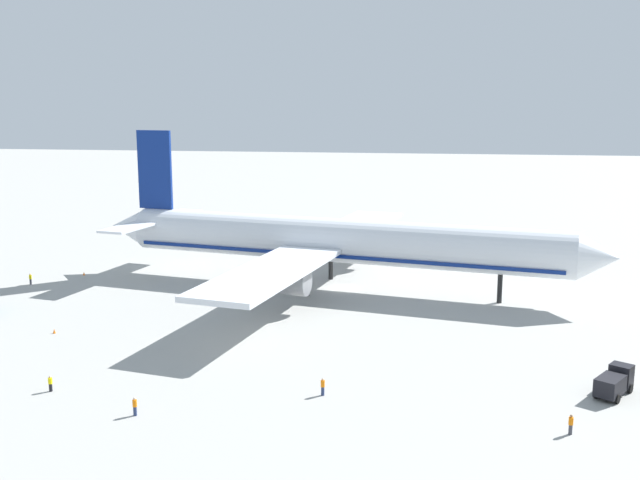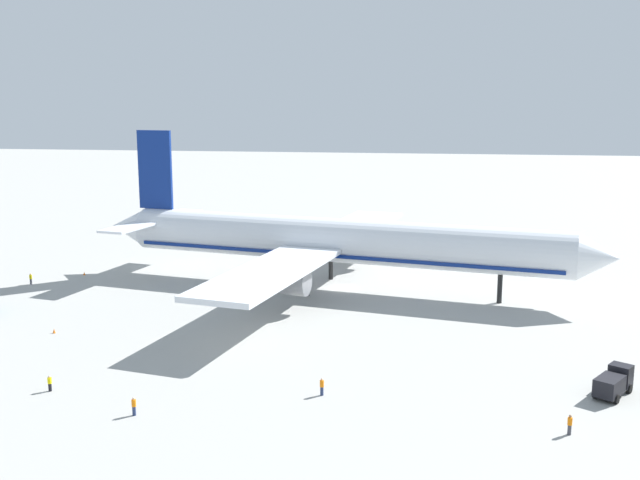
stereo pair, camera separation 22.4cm
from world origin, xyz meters
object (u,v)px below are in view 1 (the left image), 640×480
object	(u,v)px
traffic_cone_4	(208,233)
baggage_cart_0	(581,244)
ground_worker_0	(30,279)
ground_worker_4	(323,387)
service_truck_0	(614,382)
traffic_cone_3	(160,239)
traffic_cone_1	(84,274)
ground_worker_2	(50,383)
ground_worker_1	(135,406)
baggage_cart_2	(603,258)
baggage_cart_1	(468,231)
airliner	(332,241)
traffic_cone_0	(54,331)
ground_worker_5	(571,424)

from	to	relation	value
traffic_cone_4	baggage_cart_0	bearing A→B (deg)	-2.56
ground_worker_0	ground_worker_4	size ratio (longest dim) A/B	0.99
ground_worker_4	ground_worker_0	bearing A→B (deg)	144.97
service_truck_0	baggage_cart_0	distance (m)	75.89
ground_worker_4	traffic_cone_3	world-z (taller)	ground_worker_4
service_truck_0	traffic_cone_1	distance (m)	83.38
ground_worker_2	traffic_cone_4	bearing A→B (deg)	97.71
ground_worker_1	ground_worker_4	xyz separation A→B (m)	(15.95, 7.31, 0.01)
traffic_cone_1	traffic_cone_4	size ratio (longest dim) A/B	1.00
baggage_cart_0	ground_worker_0	distance (m)	99.45
ground_worker_0	baggage_cart_2	bearing A→B (deg)	20.04
baggage_cart_1	ground_worker_2	bearing A→B (deg)	-114.65
baggage_cart_2	ground_worker_4	size ratio (longest dim) A/B	2.02
airliner	baggage_cart_0	size ratio (longest dim) A/B	27.09
service_truck_0	ground_worker_2	distance (m)	54.57
service_truck_0	ground_worker_2	xyz separation A→B (m)	(-54.01, -7.82, -0.53)
traffic_cone_1	traffic_cone_3	distance (m)	31.05
ground_worker_4	traffic_cone_0	bearing A→B (deg)	158.62
ground_worker_1	traffic_cone_1	xyz separation A→B (m)	(-30.30, 50.49, -0.61)
baggage_cart_0	baggage_cart_1	xyz separation A→B (m)	(-21.11, 10.97, 0.02)
traffic_cone_1	baggage_cart_1	bearing A→B (deg)	37.03
traffic_cone_1	traffic_cone_3	size ratio (longest dim) A/B	1.00
ground_worker_4	traffic_cone_1	size ratio (longest dim) A/B	3.18
service_truck_0	traffic_cone_1	bearing A→B (deg)	152.40
baggage_cart_2	traffic_cone_0	world-z (taller)	traffic_cone_0
ground_worker_4	traffic_cone_3	bearing A→B (deg)	121.37
airliner	ground_worker_2	size ratio (longest dim) A/B	49.21
airliner	ground_worker_5	bearing A→B (deg)	-59.61
traffic_cone_1	service_truck_0	bearing A→B (deg)	-27.60
ground_worker_4	airliner	bearing A→B (deg)	97.03
baggage_cart_1	ground_worker_0	xyz separation A→B (m)	(-68.24, -54.63, 0.08)
ground_worker_1	traffic_cone_0	size ratio (longest dim) A/B	3.16
service_truck_0	traffic_cone_3	size ratio (longest dim) A/B	10.12
baggage_cart_0	traffic_cone_4	distance (m)	76.03
service_truck_0	traffic_cone_0	bearing A→B (deg)	171.61
traffic_cone_3	ground_worker_1	bearing A→B (deg)	-70.23
traffic_cone_0	traffic_cone_1	distance (m)	31.27
baggage_cart_2	traffic_cone_4	distance (m)	79.03
airliner	ground_worker_5	world-z (taller)	airliner
baggage_cart_1	traffic_cone_0	size ratio (longest dim) A/B	5.46
ground_worker_2	traffic_cone_4	distance (m)	87.19
service_truck_0	baggage_cart_2	bearing A→B (deg)	79.41
traffic_cone_0	traffic_cone_1	xyz separation A→B (m)	(-10.87, 29.32, 0.00)
baggage_cart_1	traffic_cone_1	distance (m)	78.94
traffic_cone_3	traffic_cone_4	xyz separation A→B (m)	(7.18, 8.93, 0.00)
ground_worker_4	baggage_cart_0	bearing A→B (deg)	64.59
ground_worker_2	baggage_cart_0	bearing A→B (deg)	52.26
service_truck_0	traffic_cone_1	xyz separation A→B (m)	(-73.89, 38.62, -1.06)
baggage_cart_0	baggage_cart_1	world-z (taller)	baggage_cart_1
baggage_cart_2	traffic_cone_3	distance (m)	85.14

